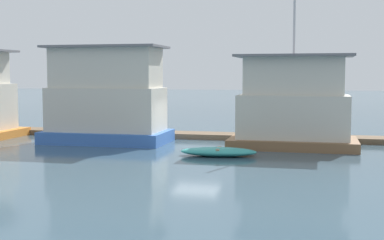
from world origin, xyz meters
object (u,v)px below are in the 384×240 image
at_px(houseboat_blue, 106,98).
at_px(houseboat_brown, 293,107).
at_px(mooring_post_far_right, 251,125).
at_px(dinghy_teal, 219,152).

bearing_deg(houseboat_blue, houseboat_brown, 1.52).
distance_m(houseboat_brown, mooring_post_far_right, 3.20).
distance_m(houseboat_blue, mooring_post_far_right, 8.11).
bearing_deg(dinghy_teal, mooring_post_far_right, 81.86).
bearing_deg(houseboat_brown, mooring_post_far_right, 142.93).
bearing_deg(mooring_post_far_right, dinghy_teal, -98.14).
bearing_deg(houseboat_brown, dinghy_teal, -130.51).
xyz_separation_m(dinghy_teal, mooring_post_far_right, (0.79, 5.54, 0.76)).
xyz_separation_m(houseboat_brown, mooring_post_far_right, (-2.39, 1.81, -1.12)).
relative_size(houseboat_blue, dinghy_teal, 1.87).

